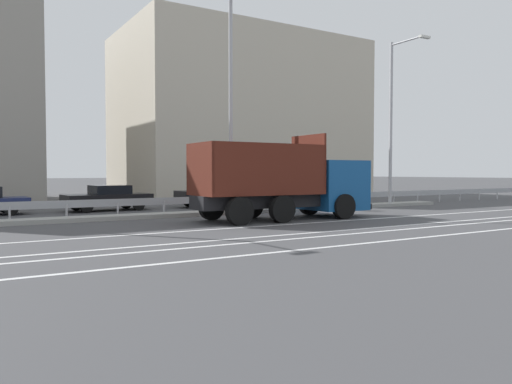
{
  "coord_description": "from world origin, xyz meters",
  "views": [
    {
      "loc": [
        -10.42,
        -18.02,
        1.93
      ],
      "look_at": [
        0.99,
        0.57,
        1.07
      ],
      "focal_mm": 35.0,
      "sensor_mm": 36.0,
      "label": 1
    }
  ],
  "objects_px": {
    "median_road_sign": "(319,184)",
    "street_lamp_2": "(233,93)",
    "dump_truck": "(301,188)",
    "parked_car_3": "(108,197)",
    "street_lamp_3": "(393,115)",
    "parked_car_4": "(219,194)"
  },
  "relations": [
    {
      "from": "street_lamp_3",
      "to": "parked_car_4",
      "type": "relative_size",
      "value": 1.96
    },
    {
      "from": "dump_truck",
      "to": "median_road_sign",
      "type": "distance_m",
      "value": 5.12
    },
    {
      "from": "street_lamp_2",
      "to": "parked_car_4",
      "type": "relative_size",
      "value": 2.11
    },
    {
      "from": "median_road_sign",
      "to": "street_lamp_2",
      "type": "xyz_separation_m",
      "value": [
        -5.34,
        -0.39,
        4.17
      ]
    },
    {
      "from": "median_road_sign",
      "to": "parked_car_3",
      "type": "bearing_deg",
      "value": 152.23
    },
    {
      "from": "median_road_sign",
      "to": "parked_car_3",
      "type": "relative_size",
      "value": 0.57
    },
    {
      "from": "median_road_sign",
      "to": "parked_car_3",
      "type": "height_order",
      "value": "median_road_sign"
    },
    {
      "from": "dump_truck",
      "to": "median_road_sign",
      "type": "xyz_separation_m",
      "value": [
        3.77,
        3.47,
        0.07
      ]
    },
    {
      "from": "street_lamp_3",
      "to": "parked_car_3",
      "type": "bearing_deg",
      "value": 159.5
    },
    {
      "from": "dump_truck",
      "to": "parked_car_3",
      "type": "height_order",
      "value": "dump_truck"
    },
    {
      "from": "parked_car_3",
      "to": "parked_car_4",
      "type": "bearing_deg",
      "value": -96.74
    },
    {
      "from": "parked_car_4",
      "to": "dump_truck",
      "type": "bearing_deg",
      "value": 177.55
    },
    {
      "from": "dump_truck",
      "to": "street_lamp_3",
      "type": "distance_m",
      "value": 10.02
    },
    {
      "from": "street_lamp_2",
      "to": "parked_car_3",
      "type": "height_order",
      "value": "street_lamp_2"
    },
    {
      "from": "street_lamp_2",
      "to": "parked_car_3",
      "type": "bearing_deg",
      "value": 127.85
    },
    {
      "from": "dump_truck",
      "to": "parked_car_4",
      "type": "relative_size",
      "value": 1.64
    },
    {
      "from": "dump_truck",
      "to": "street_lamp_3",
      "type": "relative_size",
      "value": 0.84
    },
    {
      "from": "dump_truck",
      "to": "street_lamp_3",
      "type": "height_order",
      "value": "street_lamp_3"
    },
    {
      "from": "street_lamp_3",
      "to": "parked_car_3",
      "type": "relative_size",
      "value": 2.13
    },
    {
      "from": "dump_truck",
      "to": "median_road_sign",
      "type": "bearing_deg",
      "value": 133.51
    },
    {
      "from": "parked_car_3",
      "to": "parked_car_4",
      "type": "height_order",
      "value": "parked_car_4"
    },
    {
      "from": "median_road_sign",
      "to": "street_lamp_2",
      "type": "bearing_deg",
      "value": -175.78
    }
  ]
}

